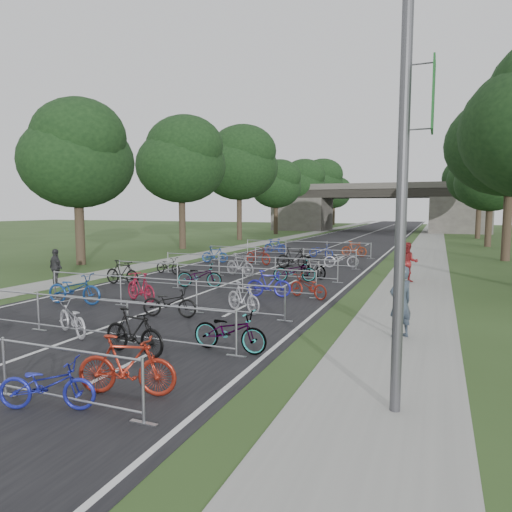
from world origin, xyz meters
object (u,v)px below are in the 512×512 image
Objects in this scene: pedestrian_b at (408,262)px; bike_2 at (47,385)px; overpass_bridge at (376,208)px; pedestrian_c at (56,268)px; pedestrian_a at (401,302)px; lamppost at (405,157)px.

bike_2 is at bearing -113.76° from pedestrian_b.
overpass_bridge is 56.05m from pedestrian_c.
pedestrian_c is at bearing 24.79° from bike_2.
pedestrian_c is (-14.81, 2.73, -0.13)m from pedestrian_a.
pedestrian_a reaches higher than pedestrian_c.
lamppost is 14.84m from pedestrian_b.
lamppost is 5.76m from pedestrian_a.
pedestrian_b is at bearing 92.91° from lamppost.
overpass_bridge is at bearing -17.64° from bike_2.
pedestrian_b is 16.01m from pedestrian_c.
pedestrian_a is at bearing -171.94° from pedestrian_c.
pedestrian_c is (-6.80, -55.57, -2.70)m from overpass_bridge.
overpass_bridge is at bearing 97.53° from lamppost.
lamppost is 4.28× the size of pedestrian_a.
bike_2 is (2.76, -65.18, -3.09)m from overpass_bridge.
pedestrian_b is at bearing -132.35° from pedestrian_a.
lamppost reaches higher than pedestrian_b.
bike_2 is 17.32m from pedestrian_b.
lamppost is at bearing 49.13° from pedestrian_a.
pedestrian_b is (4.83, 16.62, 0.49)m from bike_2.
pedestrian_c is at bearing -55.24° from pedestrian_a.
pedestrian_a is (-0.32, 4.70, -3.32)m from lamppost.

